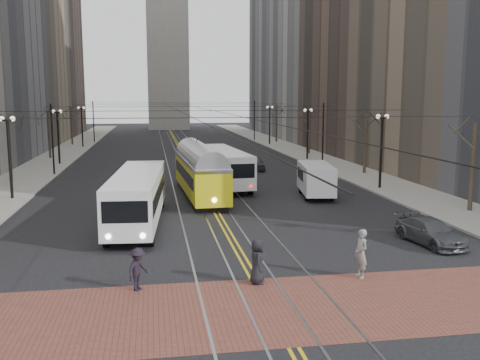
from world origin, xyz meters
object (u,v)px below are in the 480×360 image
object	(u,v)px
sedan_grey	(254,163)
pedestrian_a	(257,261)
streetcar	(200,176)
cargo_van	(316,181)
pedestrian_b	(361,254)
transit_bus	(138,199)
pedestrian_d	(138,269)
rear_bus	(223,168)
sedan_parked	(430,232)

from	to	relation	value
sedan_grey	pedestrian_a	distance (m)	32.88
streetcar	cargo_van	bearing A→B (deg)	-14.41
pedestrian_b	transit_bus	bearing A→B (deg)	-148.78
transit_bus	sedan_grey	bearing A→B (deg)	67.43
pedestrian_d	rear_bus	bearing A→B (deg)	19.51
transit_bus	pedestrian_a	bearing A→B (deg)	-61.85
pedestrian_a	pedestrian_b	bearing A→B (deg)	-84.99
rear_bus	transit_bus	bearing A→B (deg)	-122.45
sedan_parked	pedestrian_a	bearing A→B (deg)	-164.98
cargo_van	sedan_parked	distance (m)	13.20
pedestrian_a	sedan_grey	bearing A→B (deg)	-5.68
cargo_van	pedestrian_d	distance (m)	21.16
streetcar	sedan_grey	size ratio (longest dim) A/B	3.11
streetcar	pedestrian_d	size ratio (longest dim) A/B	7.82
transit_bus	pedestrian_b	world-z (taller)	transit_bus
sedan_parked	pedestrian_d	bearing A→B (deg)	-172.11
cargo_van	transit_bus	bearing A→B (deg)	-144.37
sedan_grey	pedestrian_b	distance (m)	32.37
rear_bus	sedan_parked	world-z (taller)	rear_bus
rear_bus	pedestrian_d	world-z (taller)	rear_bus
pedestrian_a	rear_bus	bearing A→B (deg)	0.60
cargo_van	pedestrian_b	xyz separation A→B (m)	(-3.51, -17.23, -0.19)
pedestrian_a	pedestrian_d	size ratio (longest dim) A/B	1.09
pedestrian_b	sedan_parked	bearing A→B (deg)	119.50
rear_bus	pedestrian_b	bearing A→B (deg)	-88.54
pedestrian_a	pedestrian_b	world-z (taller)	pedestrian_b
pedestrian_b	sedan_grey	bearing A→B (deg)	168.01
sedan_parked	pedestrian_b	world-z (taller)	pedestrian_b
cargo_van	pedestrian_d	xyz separation A→B (m)	(-12.28, -17.23, -0.37)
sedan_grey	pedestrian_b	bearing A→B (deg)	-92.24
sedan_grey	sedan_parked	size ratio (longest dim) A/B	0.95
transit_bus	streetcar	distance (m)	9.20
pedestrian_a	pedestrian_d	xyz separation A→B (m)	(-4.54, 0.00, -0.08)
streetcar	cargo_van	size ratio (longest dim) A/B	2.35
pedestrian_a	pedestrian_b	xyz separation A→B (m)	(4.23, 0.00, 0.10)
transit_bus	sedan_grey	world-z (taller)	transit_bus
cargo_van	pedestrian_b	bearing A→B (deg)	-93.13
streetcar	sedan_parked	size ratio (longest dim) A/B	2.95
transit_bus	sedan_grey	distance (m)	24.14
sedan_grey	rear_bus	bearing A→B (deg)	-114.22
rear_bus	pedestrian_b	size ratio (longest dim) A/B	5.75
cargo_van	pedestrian_b	world-z (taller)	cargo_van
sedan_grey	sedan_parked	distance (m)	28.35
rear_bus	sedan_parked	bearing A→B (deg)	-72.38
transit_bus	sedan_parked	distance (m)	15.79
streetcar	pedestrian_b	xyz separation A→B (m)	(4.74, -18.93, -0.49)
pedestrian_d	streetcar	bearing A→B (deg)	22.76
pedestrian_b	pedestrian_d	xyz separation A→B (m)	(-8.77, 0.00, -0.18)
transit_bus	streetcar	size ratio (longest dim) A/B	0.93
rear_bus	pedestrian_a	bearing A→B (deg)	-98.96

